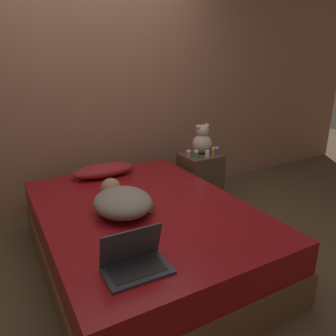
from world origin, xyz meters
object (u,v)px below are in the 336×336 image
at_px(teddy_bear, 202,141).
at_px(bottle_orange, 213,152).
at_px(bottle_green, 196,154).
at_px(bottle_white, 207,154).
at_px(person_lying, 122,201).
at_px(bottle_blue, 217,150).
at_px(bottle_pink, 189,154).
at_px(laptop, 135,261).
at_px(pillow, 104,170).

distance_m(teddy_bear, bottle_orange, 0.18).
height_order(bottle_green, bottle_white, bottle_green).
height_order(person_lying, bottle_blue, person_lying).
bearing_deg(teddy_bear, bottle_pink, -168.00).
height_order(bottle_pink, bottle_blue, bottle_blue).
distance_m(bottle_pink, bottle_blue, 0.33).
xyz_separation_m(laptop, bottle_white, (1.40, 1.28, 0.07)).
relative_size(bottle_white, bottle_blue, 0.96).
distance_m(bottle_orange, bottle_white, 0.08).
bearing_deg(bottle_green, person_lying, -149.38).
height_order(pillow, bottle_green, bottle_green).
distance_m(teddy_bear, bottle_pink, 0.23).
relative_size(pillow, bottle_green, 8.11).
xyz_separation_m(bottle_pink, bottle_blue, (0.33, -0.06, 0.00)).
bearing_deg(person_lying, laptop, -102.34).
distance_m(teddy_bear, bottle_blue, 0.19).
distance_m(laptop, bottle_pink, 1.87).
distance_m(pillow, bottle_blue, 1.25).
relative_size(teddy_bear, bottle_white, 4.49).
bearing_deg(laptop, bottle_green, 47.12).
bearing_deg(pillow, teddy_bear, -2.39).
xyz_separation_m(bottle_green, bottle_orange, (0.19, -0.05, 0.01)).
xyz_separation_m(laptop, teddy_bear, (1.44, 1.44, 0.18)).
relative_size(laptop, bottle_green, 4.82).
bearing_deg(bottle_orange, teddy_bear, 104.34).
bearing_deg(bottle_white, teddy_bear, 75.52).
bearing_deg(bottle_white, bottle_blue, 19.20).
bearing_deg(person_lying, bottle_green, 34.43).
bearing_deg(person_lying, bottle_pink, 38.08).
bearing_deg(bottle_orange, laptop, -138.93).
relative_size(laptop, teddy_bear, 1.12).
xyz_separation_m(bottle_orange, bottle_pink, (-0.24, 0.11, -0.01)).
xyz_separation_m(laptop, bottle_orange, (1.47, 1.29, 0.08)).
height_order(teddy_bear, bottle_orange, teddy_bear).
xyz_separation_m(pillow, bottle_blue, (1.24, -0.14, 0.06)).
relative_size(laptop, bottle_blue, 4.85).
height_order(person_lying, bottle_white, person_lying).
bearing_deg(bottle_blue, teddy_bear, 142.39).
bearing_deg(bottle_white, laptop, -137.41).
bearing_deg(laptop, pillow, 78.68).
distance_m(pillow, bottle_orange, 1.17).
bearing_deg(bottle_orange, bottle_green, 165.33).
height_order(laptop, bottle_green, laptop).
relative_size(bottle_green, bottle_blue, 1.01).
relative_size(pillow, bottle_white, 8.46).
height_order(teddy_bear, bottle_pink, teddy_bear).
bearing_deg(bottle_green, teddy_bear, 35.37).
distance_m(bottle_green, bottle_blue, 0.28).
xyz_separation_m(person_lying, teddy_bear, (1.24, 0.75, 0.14)).
bearing_deg(pillow, person_lying, -99.12).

